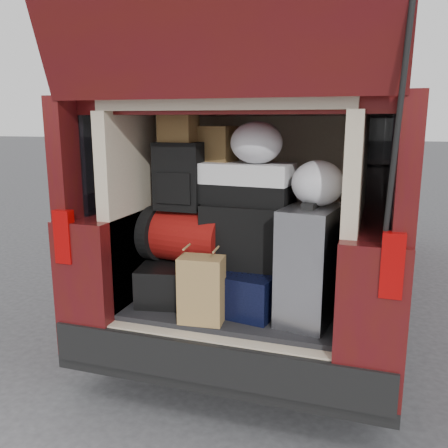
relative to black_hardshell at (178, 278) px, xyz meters
The scene contains 15 objects.
ground 0.80m from the black_hardshell, 23.41° to the right, with size 80.00×80.00×0.00m, color #353537.
minivan 1.75m from the black_hardshell, 76.61° to the left, with size 1.90×5.35×2.77m.
load_floor 0.57m from the black_hardshell, 14.25° to the left, with size 1.24×1.05×0.55m, color black.
black_hardshell is the anchor object (origin of this frame).
navy_hardshell 0.46m from the black_hardshell, ahead, with size 0.46×0.56×0.24m, color black.
silver_roller 0.88m from the black_hardshell, ahead, with size 0.27×0.43×0.64m, color silver.
kraft_bag 0.45m from the black_hardshell, 49.84° to the right, with size 0.24×0.15×0.37m, color #A8804C.
red_duffel 0.29m from the black_hardshell, ahead, with size 0.51×0.34×0.34m, color maroon.
black_soft_case 0.55m from the black_hardshell, ahead, with size 0.52×0.31×0.37m, color black.
backpack 0.66m from the black_hardshell, 36.95° to the right, with size 0.29×0.17×0.41m, color black.
twotone_duffel 0.76m from the black_hardshell, ahead, with size 0.53×0.28×0.24m, color white.
grocery_sack_lower 0.95m from the black_hardshell, 12.16° to the right, with size 0.21×0.17×0.19m, color olive.
grocery_sack_upper 0.88m from the black_hardshell, 24.86° to the left, with size 0.21×0.17×0.21m, color olive.
plastic_bag_center 1.00m from the black_hardshell, ahead, with size 0.30×0.28×0.24m, color silver.
plastic_bag_right 1.09m from the black_hardshell, ahead, with size 0.29×0.27×0.25m, color silver.
Camera 1 is at (0.77, -2.48, 1.65)m, focal length 38.00 mm.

